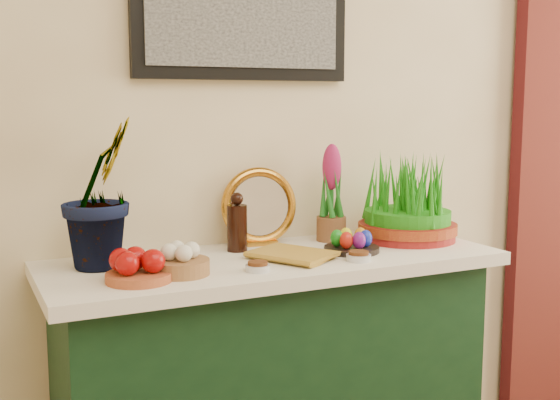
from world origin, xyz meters
The scene contains 13 objects.
sideboard centered at (-0.36, 2.00, 0.42)m, with size 1.30×0.45×0.85m, color #133419.
tablecloth centered at (-0.36, 2.00, 0.87)m, with size 1.40×0.55×0.04m, color white.
hyacinth_green centered at (-0.86, 2.09, 1.18)m, with size 0.29×0.24×0.57m, color #217A23.
apple_bowl centered at (-0.81, 1.87, 0.93)m, with size 0.20×0.20×0.09m.
garlic_basket centered at (-0.69, 1.90, 0.93)m, with size 0.17×0.17×0.09m.
vinegar_cruet centered at (-0.43, 2.12, 0.97)m, with size 0.06×0.06×0.19m.
mirror centered at (-0.32, 2.19, 1.01)m, with size 0.26×0.09×0.26m.
book centered at (-0.40, 1.90, 0.91)m, with size 0.16×0.24×0.03m, color #B6872C.
spice_dish_left centered at (-0.48, 1.84, 0.90)m, with size 0.07×0.07×0.03m.
spice_dish_right centered at (-0.15, 1.83, 0.90)m, with size 0.07×0.07×0.03m.
egg_plate centered at (-0.11, 1.95, 0.92)m, with size 0.22×0.22×0.07m.
hyacinth_pink centered at (-0.08, 2.14, 1.04)m, with size 0.10×0.10×0.33m.
wheatgrass_sabzeh centered at (0.17, 2.04, 1.01)m, with size 0.34×0.34×0.28m.
Camera 1 is at (-1.24, 0.09, 1.36)m, focal length 45.00 mm.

